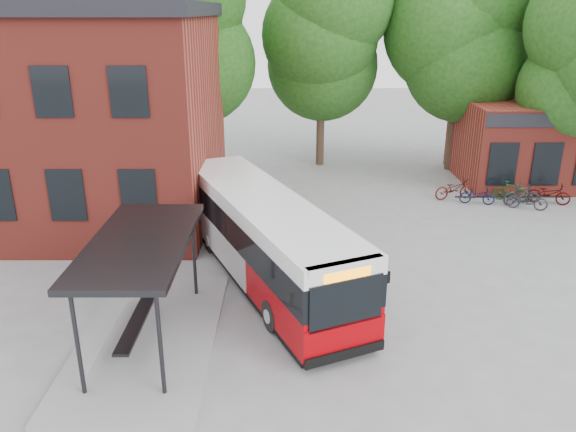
{
  "coord_description": "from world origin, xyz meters",
  "views": [
    {
      "loc": [
        -0.84,
        -13.83,
        8.2
      ],
      "look_at": [
        -0.81,
        3.04,
        2.0
      ],
      "focal_mm": 35.0,
      "sensor_mm": 36.0,
      "label": 1
    }
  ],
  "objects_px": {
    "bicycle_0": "(454,189)",
    "bicycle_6": "(549,194)",
    "bicycle_5": "(521,195)",
    "city_bus": "(264,238)",
    "bicycle_2": "(477,196)",
    "bicycle_4": "(527,200)",
    "bicycle_3": "(511,191)",
    "bus_shelter": "(144,291)"
  },
  "relations": [
    {
      "from": "bicycle_2",
      "to": "bicycle_5",
      "type": "relative_size",
      "value": 0.93
    },
    {
      "from": "bicycle_3",
      "to": "bicycle_5",
      "type": "bearing_deg",
      "value": -135.88
    },
    {
      "from": "bicycle_4",
      "to": "bicycle_5",
      "type": "height_order",
      "value": "bicycle_5"
    },
    {
      "from": "city_bus",
      "to": "bicycle_5",
      "type": "distance_m",
      "value": 13.3
    },
    {
      "from": "bicycle_2",
      "to": "bicycle_4",
      "type": "height_order",
      "value": "bicycle_4"
    },
    {
      "from": "bicycle_0",
      "to": "city_bus",
      "type": "bearing_deg",
      "value": 119.1
    },
    {
      "from": "bicycle_3",
      "to": "bicycle_4",
      "type": "distance_m",
      "value": 1.17
    },
    {
      "from": "city_bus",
      "to": "bicycle_6",
      "type": "distance_m",
      "value": 14.55
    },
    {
      "from": "bicycle_0",
      "to": "bicycle_3",
      "type": "bearing_deg",
      "value": -111.02
    },
    {
      "from": "bicycle_0",
      "to": "bicycle_5",
      "type": "bearing_deg",
      "value": -122.21
    },
    {
      "from": "bus_shelter",
      "to": "bicycle_3",
      "type": "relative_size",
      "value": 4.53
    },
    {
      "from": "bicycle_5",
      "to": "bicycle_6",
      "type": "bearing_deg",
      "value": -87.58
    },
    {
      "from": "bicycle_0",
      "to": "bicycle_2",
      "type": "distance_m",
      "value": 1.11
    },
    {
      "from": "bus_shelter",
      "to": "bicycle_5",
      "type": "bearing_deg",
      "value": 37.71
    },
    {
      "from": "bicycle_3",
      "to": "bicycle_2",
      "type": "bearing_deg",
      "value": 128.09
    },
    {
      "from": "bicycle_0",
      "to": "bus_shelter",
      "type": "bearing_deg",
      "value": 121.49
    },
    {
      "from": "bicycle_0",
      "to": "bicycle_5",
      "type": "xyz_separation_m",
      "value": [
        2.74,
        -0.87,
        -0.01
      ]
    },
    {
      "from": "bicycle_0",
      "to": "bicycle_5",
      "type": "height_order",
      "value": "bicycle_0"
    },
    {
      "from": "bicycle_5",
      "to": "bus_shelter",
      "type": "bearing_deg",
      "value": 120.9
    },
    {
      "from": "bicycle_3",
      "to": "bicycle_6",
      "type": "relative_size",
      "value": 0.86
    },
    {
      "from": "city_bus",
      "to": "bicycle_6",
      "type": "height_order",
      "value": "city_bus"
    },
    {
      "from": "bus_shelter",
      "to": "city_bus",
      "type": "relative_size",
      "value": 0.65
    },
    {
      "from": "bicycle_2",
      "to": "bicycle_4",
      "type": "bearing_deg",
      "value": -96.2
    },
    {
      "from": "bus_shelter",
      "to": "bicycle_2",
      "type": "height_order",
      "value": "bus_shelter"
    },
    {
      "from": "city_bus",
      "to": "bicycle_3",
      "type": "xyz_separation_m",
      "value": [
        10.95,
        7.76,
        -0.91
      ]
    },
    {
      "from": "bicycle_2",
      "to": "bicycle_3",
      "type": "distance_m",
      "value": 1.74
    },
    {
      "from": "bicycle_3",
      "to": "bus_shelter",
      "type": "bearing_deg",
      "value": 153.38
    },
    {
      "from": "bus_shelter",
      "to": "bicycle_0",
      "type": "relative_size",
      "value": 3.7
    },
    {
      "from": "city_bus",
      "to": "bicycle_2",
      "type": "height_order",
      "value": "city_bus"
    },
    {
      "from": "city_bus",
      "to": "bicycle_2",
      "type": "relative_size",
      "value": 7.11
    },
    {
      "from": "bicycle_0",
      "to": "bicycle_6",
      "type": "bearing_deg",
      "value": -113.72
    },
    {
      "from": "bicycle_6",
      "to": "bus_shelter",
      "type": "bearing_deg",
      "value": 147.32
    },
    {
      "from": "city_bus",
      "to": "bicycle_6",
      "type": "relative_size",
      "value": 6.0
    },
    {
      "from": "bicycle_0",
      "to": "bicycle_6",
      "type": "xyz_separation_m",
      "value": [
        4.07,
        -0.66,
        -0.02
      ]
    },
    {
      "from": "bicycle_4",
      "to": "bicycle_5",
      "type": "distance_m",
      "value": 0.55
    },
    {
      "from": "bicycle_2",
      "to": "bus_shelter",
      "type": "bearing_deg",
      "value": 145.74
    },
    {
      "from": "bus_shelter",
      "to": "bicycle_0",
      "type": "height_order",
      "value": "bus_shelter"
    },
    {
      "from": "bicycle_0",
      "to": "bicycle_4",
      "type": "relative_size",
      "value": 1.12
    },
    {
      "from": "bicycle_4",
      "to": "bicycle_5",
      "type": "xyz_separation_m",
      "value": [
        -0.06,
        0.55,
        0.04
      ]
    },
    {
      "from": "bicycle_0",
      "to": "bicycle_4",
      "type": "bearing_deg",
      "value": -131.45
    },
    {
      "from": "bicycle_2",
      "to": "bicycle_6",
      "type": "bearing_deg",
      "value": -75.4
    },
    {
      "from": "bicycle_6",
      "to": "city_bus",
      "type": "bearing_deg",
      "value": 142.13
    }
  ]
}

